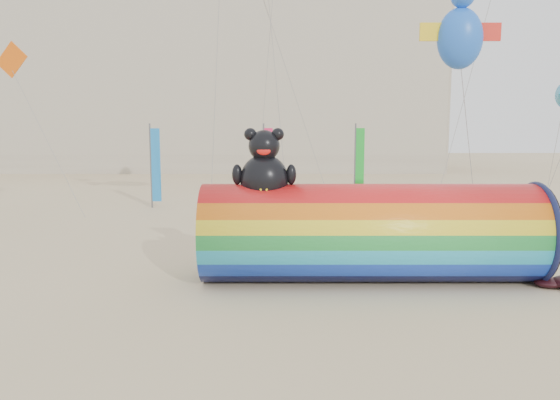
{
  "coord_description": "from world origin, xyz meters",
  "views": [
    {
      "loc": [
        0.48,
        -18.27,
        5.16
      ],
      "look_at": [
        0.5,
        1.5,
        2.4
      ],
      "focal_mm": 35.0,
      "sensor_mm": 36.0,
      "label": 1
    }
  ],
  "objects": [
    {
      "name": "kite_handler",
      "position": [
        9.31,
        -0.24,
        0.84
      ],
      "size": [
        0.7,
        0.56,
        1.68
      ],
      "primitive_type": "imported",
      "rotation": [
        0.0,
        0.0,
        3.42
      ],
      "color": "#595C61",
      "rests_on": "ground"
    },
    {
      "name": "ground",
      "position": [
        0.0,
        0.0,
        0.0
      ],
      "size": [
        160.0,
        160.0,
        0.0
      ],
      "primitive_type": "plane",
      "color": "#CCB58C",
      "rests_on": "ground"
    },
    {
      "name": "beachgoers",
      "position": [
        -3.49,
        -3.35,
        0.85
      ],
      "size": [
        71.89,
        59.08,
        1.84
      ],
      "color": "#33333F",
      "rests_on": "ground"
    },
    {
      "name": "festival_banners",
      "position": [
        -0.64,
        16.58,
        2.64
      ],
      "size": [
        13.47,
        2.22,
        5.2
      ],
      "color": "#59595E",
      "rests_on": "ground"
    },
    {
      "name": "hotel_building",
      "position": [
        -12.0,
        45.95,
        10.31
      ],
      "size": [
        60.4,
        15.4,
        20.6
      ],
      "color": "#B7AD99",
      "rests_on": "ground"
    },
    {
      "name": "windsock_assembly",
      "position": [
        3.47,
        -0.64,
        1.7
      ],
      "size": [
        11.09,
        3.38,
        5.11
      ],
      "color": "red",
      "rests_on": "ground"
    }
  ]
}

